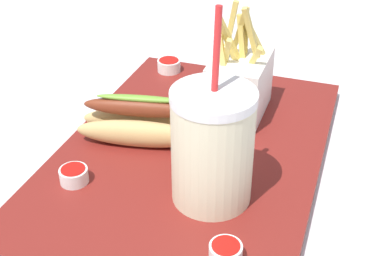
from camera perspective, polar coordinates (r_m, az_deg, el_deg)
ground_plane at (r=0.69m, az=0.00°, el=-4.21°), size 2.40×2.40×0.02m
food_tray at (r=0.68m, az=0.00°, el=-2.85°), size 0.47×0.32×0.02m
soda_cup at (r=0.56m, az=2.23°, el=-2.04°), size 0.09×0.09×0.22m
fries_basket at (r=0.73m, az=5.15°, el=4.86°), size 0.11×0.07×0.16m
hot_dog_1 at (r=0.68m, az=-5.53°, el=0.52°), size 0.09×0.17×0.06m
ketchup_cup_1 at (r=0.86m, az=-2.52°, el=6.86°), size 0.04×0.04×0.02m
ketchup_cup_2 at (r=0.52m, az=3.67°, el=-13.22°), size 0.03×0.03×0.02m
ketchup_cup_3 at (r=0.63m, az=-12.71°, el=-4.95°), size 0.03×0.03×0.02m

